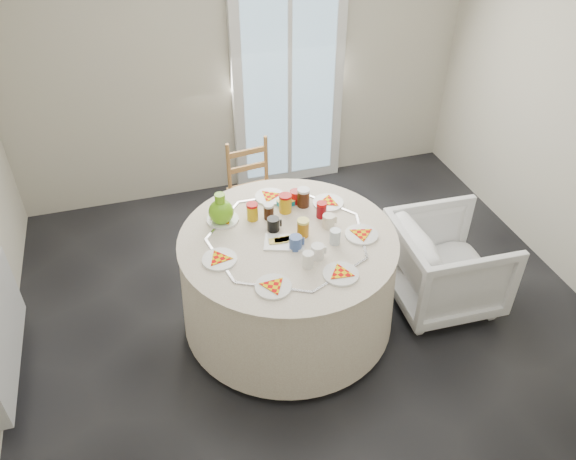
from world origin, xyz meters
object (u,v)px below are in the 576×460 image
object	(u,v)px
table	(288,280)
wooden_chair	(255,188)
green_pitcher	(221,206)
armchair	(448,258)
radiator	(1,332)

from	to	relation	value
table	wooden_chair	world-z (taller)	wooden_chair
table	wooden_chair	distance (m)	1.02
wooden_chair	green_pitcher	size ratio (longest dim) A/B	3.93
table	armchair	size ratio (longest dim) A/B	1.96
radiator	table	bearing A→B (deg)	-1.59
wooden_chair	green_pitcher	bearing A→B (deg)	-125.25
table	green_pitcher	world-z (taller)	green_pitcher
wooden_chair	green_pitcher	world-z (taller)	green_pitcher
table	green_pitcher	bearing A→B (deg)	142.13
green_pitcher	radiator	bearing A→B (deg)	-163.48
radiator	green_pitcher	bearing A→B (deg)	9.34
radiator	green_pitcher	world-z (taller)	green_pitcher
green_pitcher	wooden_chair	bearing A→B (deg)	68.78
armchair	green_pitcher	bearing A→B (deg)	77.37
armchair	green_pitcher	world-z (taller)	green_pitcher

